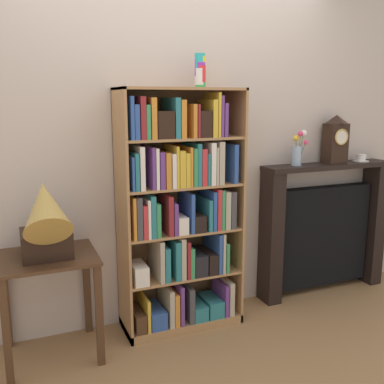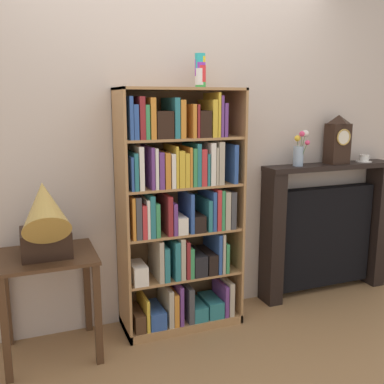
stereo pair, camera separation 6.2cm
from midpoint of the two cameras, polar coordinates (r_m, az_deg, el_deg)
name	(u,v)px [view 2 (the right image)]	position (r m, az deg, el deg)	size (l,w,h in m)	color
ground_plane	(186,330)	(3.36, -0.23, -17.37)	(8.06, 6.40, 0.02)	#997047
wall_back	(196,145)	(3.33, 1.11, 6.12)	(5.06, 0.08, 2.60)	beige
bookshelf	(180,215)	(3.12, -1.02, -2.96)	(0.85, 0.36, 1.71)	#A87A4C
cup_stack	(200,71)	(3.12, 1.67, 15.32)	(0.07, 0.07, 0.23)	green
side_table_left	(48,278)	(2.99, -17.40, -10.57)	(0.59, 0.51, 0.68)	#472D1C
gramophone	(45,219)	(2.78, -17.79, -3.34)	(0.30, 0.49, 0.56)	black
fireplace_mantel	(325,230)	(3.94, 17.19, -4.71)	(1.18, 0.22, 1.11)	black
mantel_clock	(338,139)	(3.82, 18.69, 6.42)	(0.17, 0.15, 0.39)	black
flower_vase	(300,150)	(3.60, 14.15, 5.20)	(0.14, 0.12, 0.28)	#99B2D1
teacup_with_saucer	(364,159)	(4.03, 21.66, 4.00)	(0.13, 0.13, 0.06)	white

